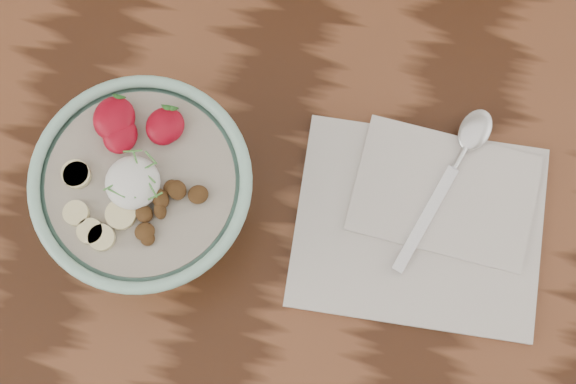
# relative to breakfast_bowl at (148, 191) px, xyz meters

# --- Properties ---
(table) EXTENTS (1.60, 0.90, 0.75)m
(table) POSITION_rel_breakfast_bowl_xyz_m (0.09, -0.10, -0.17)
(table) COLOR #371B0D
(table) RESTS_ON ground
(breakfast_bowl) EXTENTS (0.21, 0.21, 0.14)m
(breakfast_bowl) POSITION_rel_breakfast_bowl_xyz_m (0.00, 0.00, 0.00)
(breakfast_bowl) COLOR #9DD4C0
(breakfast_bowl) RESTS_ON table
(napkin) EXTENTS (0.27, 0.23, 0.02)m
(napkin) POSITION_rel_breakfast_bowl_xyz_m (0.28, 0.04, -0.07)
(napkin) COLOR silver
(napkin) RESTS_ON table
(spoon) EXTENTS (0.09, 0.20, 0.01)m
(spoon) POSITION_rel_breakfast_bowl_xyz_m (0.31, 0.12, -0.05)
(spoon) COLOR silver
(spoon) RESTS_ON napkin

